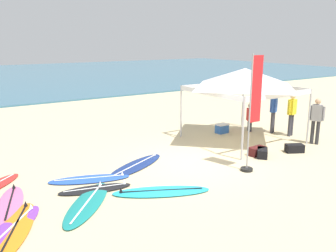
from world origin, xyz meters
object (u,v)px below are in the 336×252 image
object	(u,v)px
person_grey	(316,118)
cooler_box	(222,128)
surfboard_teal	(87,203)
person_yellow	(292,112)
gear_bag_on_sand	(262,153)
surfboard_cyan	(161,191)
surfboard_navy	(136,165)
surfboard_pink	(10,203)
gear_bag_by_pole	(294,148)
surfboard_black	(96,189)
surfboard_orange	(15,229)
surfboard_blue	(90,179)
banner_flag	(252,118)
surfboard_purple	(8,232)
gear_bag_near_tent	(257,151)
canopy_tent	(245,78)
person_blue	(274,109)
person_red	(250,116)

from	to	relation	value
person_grey	cooler_box	xyz separation A→B (m)	(-1.79, 3.08, -0.79)
surfboard_teal	person_yellow	world-z (taller)	person_yellow
cooler_box	gear_bag_on_sand	bearing A→B (deg)	-107.73
surfboard_cyan	person_grey	size ratio (longest dim) A/B	1.47
person_grey	cooler_box	bearing A→B (deg)	120.15
gear_bag_on_sand	surfboard_navy	bearing A→B (deg)	158.92
surfboard_pink	gear_bag_by_pole	xyz separation A→B (m)	(8.93, -1.08, 0.10)
surfboard_navy	gear_bag_by_pole	size ratio (longest dim) A/B	4.20
surfboard_navy	surfboard_black	size ratio (longest dim) A/B	1.31
surfboard_orange	person_grey	size ratio (longest dim) A/B	1.42
surfboard_blue	gear_bag_on_sand	xyz separation A→B (m)	(5.49, -1.23, 0.10)
surfboard_blue	banner_flag	world-z (taller)	banner_flag
surfboard_purple	surfboard_orange	bearing A→B (deg)	22.19
surfboard_teal	surfboard_navy	size ratio (longest dim) A/B	0.91
banner_flag	gear_bag_by_pole	distance (m)	2.95
surfboard_navy	surfboard_cyan	bearing A→B (deg)	-101.19
surfboard_cyan	gear_bag_near_tent	world-z (taller)	gear_bag_near_tent
person_grey	banner_flag	xyz separation A→B (m)	(-4.00, -0.61, 0.59)
canopy_tent	surfboard_black	bearing A→B (deg)	-168.42
surfboard_black	surfboard_purple	bearing A→B (deg)	-155.77
banner_flag	gear_bag_by_pole	size ratio (longest dim) A/B	5.67
surfboard_blue	surfboard_pink	xyz separation A→B (m)	(-2.12, -0.40, 0.00)
gear_bag_near_tent	person_grey	bearing A→B (deg)	-5.05
surfboard_purple	person_yellow	distance (m)	11.05
gear_bag_on_sand	person_blue	bearing A→B (deg)	35.44
canopy_tent	surfboard_navy	distance (m)	5.35
gear_bag_on_sand	surfboard_cyan	bearing A→B (deg)	-172.81
surfboard_black	person_blue	world-z (taller)	person_blue
banner_flag	gear_bag_on_sand	xyz separation A→B (m)	(1.23, 0.62, -1.43)
surfboard_pink	gear_bag_on_sand	bearing A→B (deg)	-6.23
banner_flag	surfboard_orange	bearing A→B (deg)	178.55
surfboard_teal	surfboard_orange	size ratio (longest dim) A/B	0.95
person_blue	person_grey	xyz separation A→B (m)	(-0.01, -1.99, 0.00)
cooler_box	person_grey	bearing A→B (deg)	-59.85
gear_bag_by_pole	surfboard_purple	bearing A→B (deg)	-178.43
gear_bag_on_sand	cooler_box	distance (m)	3.23
gear_bag_on_sand	banner_flag	bearing A→B (deg)	-153.45
gear_bag_near_tent	surfboard_black	bearing A→B (deg)	177.17
surfboard_navy	cooler_box	xyz separation A→B (m)	(4.87, 1.58, 0.16)
banner_flag	cooler_box	bearing A→B (deg)	59.03
surfboard_navy	person_blue	bearing A→B (deg)	4.14
canopy_tent	surfboard_purple	bearing A→B (deg)	-164.99
surfboard_pink	banner_flag	xyz separation A→B (m)	(6.38, -1.45, 1.54)
surfboard_cyan	surfboard_navy	bearing A→B (deg)	78.81
surfboard_teal	gear_bag_near_tent	xyz separation A→B (m)	(6.10, 0.39, 0.10)
gear_bag_by_pole	canopy_tent	bearing A→B (deg)	101.11
surfboard_teal	person_red	bearing A→B (deg)	18.85
person_grey	surfboard_purple	bearing A→B (deg)	-177.32
surfboard_teal	surfboard_black	bearing A→B (deg)	54.53
person_grey	banner_flag	distance (m)	4.09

